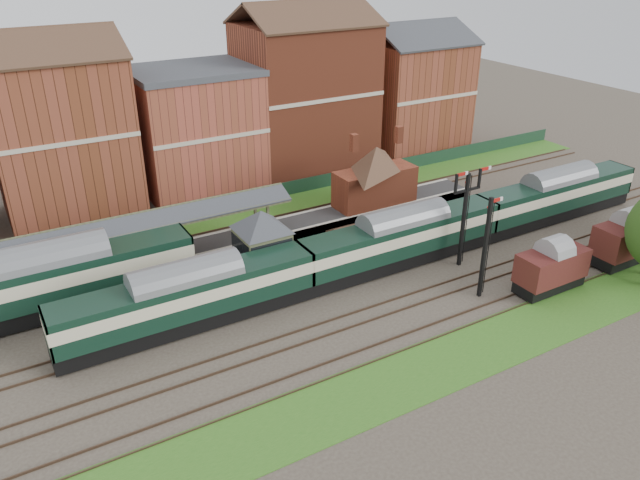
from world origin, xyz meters
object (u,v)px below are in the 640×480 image
signal_box (262,244)px  semaphore_bracket (465,213)px  goods_van_a (551,267)px  platform_railcar (51,281)px  dmu_train (402,237)px

signal_box → semaphore_bracket: bearing=-20.9°
semaphore_bracket → goods_van_a: 7.69m
semaphore_bracket → platform_railcar: size_ratio=0.41×
goods_van_a → platform_railcar: bearing=154.9°
signal_box → goods_van_a: (18.16, -12.25, -1.23)m
dmu_train → signal_box: bearing=163.5°
signal_box → platform_railcar: 15.23m
signal_box → dmu_train: signal_box is taller
semaphore_bracket → platform_railcar: (-29.91, 9.00, -1.94)m
signal_box → dmu_train: (10.94, -3.25, -0.75)m
semaphore_bracket → signal_box: bearing=159.1°
platform_railcar → goods_van_a: platform_railcar is taller
signal_box → platform_railcar: size_ratio=0.30×
signal_box → goods_van_a: 21.94m
semaphore_bracket → goods_van_a: size_ratio=1.45×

